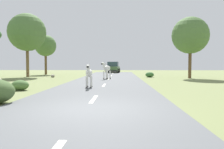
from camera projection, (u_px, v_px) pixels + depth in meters
ground_plane at (89, 110)px, 7.30m from camera, size 90.00×90.00×0.00m
road at (86, 110)px, 7.30m from camera, size 6.00×64.00×0.05m
lane_markings at (81, 116)px, 6.30m from camera, size 0.16×56.00×0.01m
zebra_0 at (89, 73)px, 13.84m from camera, size 0.45×1.54×1.45m
zebra_2 at (106, 69)px, 21.75m from camera, size 0.98×1.62×1.63m
car_0 at (113, 68)px, 36.91m from camera, size 2.28×4.47×1.74m
tree_3 at (190, 35)px, 23.06m from camera, size 3.70×3.70×6.19m
tree_4 at (27, 32)px, 25.52m from camera, size 4.17×4.17×7.07m
tree_5 at (46, 46)px, 31.13m from camera, size 2.88×2.88×5.38m
bush_1 at (20, 85)px, 12.76m from camera, size 0.96×0.86×0.58m
bush_4 at (150, 75)px, 25.08m from camera, size 0.93×0.84×0.56m
rock_1 at (53, 76)px, 24.87m from camera, size 0.45×0.48×0.31m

